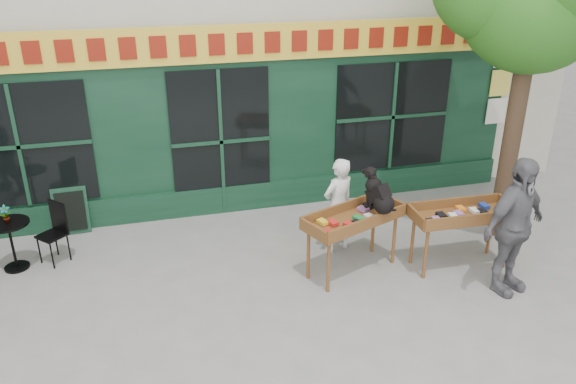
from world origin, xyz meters
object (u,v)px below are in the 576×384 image
(bistro_table, at_px, (10,236))
(book_cart_center, at_px, (354,221))
(dog, at_px, (380,190))
(book_cart_right, at_px, (463,216))
(woman, at_px, (338,206))
(man_right, at_px, (514,227))

(bistro_table, bearing_deg, book_cart_center, -15.89)
(dog, relative_size, book_cart_right, 0.39)
(dog, bearing_deg, book_cart_right, -32.24)
(book_cart_center, bearing_deg, book_cart_right, -31.72)
(book_cart_center, relative_size, woman, 1.05)
(dog, bearing_deg, man_right, -54.14)
(man_right, distance_m, bistro_table, 7.16)
(man_right, bearing_deg, book_cart_center, 133.45)
(woman, bearing_deg, book_cart_center, 68.27)
(book_cart_right, xyz_separation_m, bistro_table, (-6.43, 1.66, -0.28))
(dog, xyz_separation_m, bistro_table, (-5.18, 1.43, -0.75))
(dog, distance_m, book_cart_right, 1.35)
(book_cart_center, height_order, book_cart_right, same)
(book_cart_center, xyz_separation_m, dog, (0.35, -0.05, 0.47))
(man_right, bearing_deg, woman, 120.43)
(man_right, bearing_deg, bistro_table, 142.32)
(woman, bearing_deg, book_cart_right, 128.01)
(book_cart_center, relative_size, bistro_table, 2.14)
(woman, distance_m, man_right, 2.54)
(book_cart_center, height_order, woman, woman)
(dog, distance_m, man_right, 1.86)
(dog, xyz_separation_m, woman, (-0.35, 0.70, -0.52))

